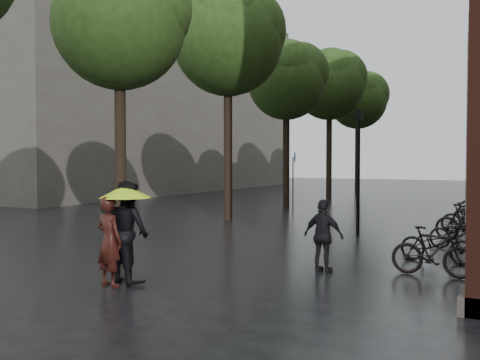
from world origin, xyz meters
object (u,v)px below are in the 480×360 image
Objects in this scene: pedestrian_walking at (324,236)px; person_black at (127,232)px; person_burgundy at (109,241)px; parked_bicycles at (477,212)px; lamp_post at (358,159)px.

person_black is at bearing 50.22° from pedestrian_walking.
person_black is (0.11, 0.38, 0.13)m from person_burgundy.
parked_bicycles is (2.03, 10.18, -0.28)m from pedestrian_walking.
pedestrian_walking reaches higher than parked_bicycles.
lamp_post is at bearing -123.39° from parked_bicycles.
person_burgundy is 1.10× the size of pedestrian_walking.
person_black is at bearing -103.66° from lamp_post.
person_black is at bearing -111.22° from parked_bicycles.
person_black is at bearing -94.68° from person_burgundy.
person_black is 3.91m from pedestrian_walking.
pedestrian_walking is (2.92, 2.58, -0.21)m from person_black.
person_black reaches higher than pedestrian_walking.
parked_bicycles is at bearing -99.66° from person_burgundy.
person_black is 1.28× the size of pedestrian_walking.
person_black is 13.70m from parked_bicycles.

